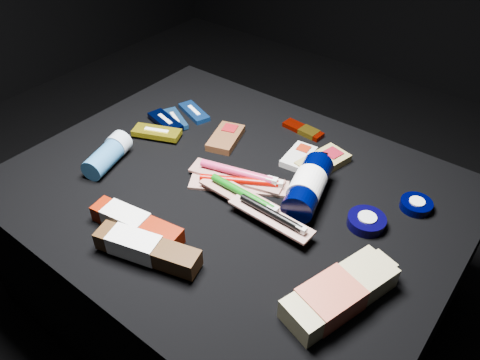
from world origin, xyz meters
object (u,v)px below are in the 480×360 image
Objects in this scene: lotion_bottle at (308,186)px; deodorant_stick at (108,155)px; bodywash_bottle at (338,294)px; toothpaste_carton_red at (133,223)px.

lotion_bottle is 0.47m from deodorant_stick.
lotion_bottle is 1.55× the size of deodorant_stick.
deodorant_stick is at bearing -172.27° from lotion_bottle.
bodywash_bottle is 1.13× the size of toothpaste_carton_red.
deodorant_stick is (-0.62, 0.02, 0.00)m from bodywash_bottle.
bodywash_bottle is 1.63× the size of deodorant_stick.
lotion_bottle is 0.37m from toothpaste_carton_red.
deodorant_stick reaches higher than toothpaste_carton_red.
lotion_bottle is at bearing 43.88° from toothpaste_carton_red.
bodywash_bottle reaches higher than toothpaste_carton_red.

